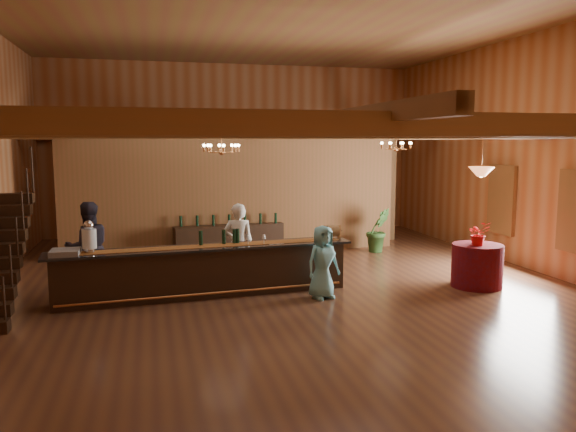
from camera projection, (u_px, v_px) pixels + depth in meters
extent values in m
plane|color=brown|center=(283.00, 283.00, 12.03)|extent=(14.00, 14.00, 0.00)
plane|color=olive|center=(282.00, 17.00, 11.31)|extent=(14.00, 14.00, 0.00)
cube|color=#A97245|center=(234.00, 150.00, 18.41)|extent=(12.00, 0.10, 5.50)
cube|color=#A97245|center=(466.00, 171.00, 4.93)|extent=(12.00, 0.10, 5.50)
cube|color=#A97245|center=(532.00, 153.00, 13.09)|extent=(0.10, 14.00, 5.50)
cube|color=brown|center=(395.00, 124.00, 6.32)|extent=(11.90, 0.20, 0.28)
cube|color=brown|center=(327.00, 129.00, 8.72)|extent=(11.90, 0.20, 0.28)
cube|color=brown|center=(288.00, 132.00, 11.13)|extent=(11.90, 0.20, 0.28)
cube|color=brown|center=(264.00, 134.00, 13.54)|extent=(11.90, 0.20, 0.28)
cube|color=brown|center=(246.00, 135.00, 15.94)|extent=(11.90, 0.20, 0.28)
cube|color=brown|center=(234.00, 136.00, 18.16)|extent=(11.90, 0.20, 0.28)
cube|color=brown|center=(50.00, 124.00, 10.52)|extent=(0.18, 13.90, 0.22)
cube|color=brown|center=(283.00, 125.00, 11.59)|extent=(0.18, 13.90, 0.22)
cube|color=brown|center=(476.00, 127.00, 12.66)|extent=(0.18, 13.90, 0.22)
cube|color=brown|center=(82.00, 194.00, 15.08)|extent=(0.20, 0.20, 3.20)
cube|color=brown|center=(391.00, 188.00, 17.22)|extent=(0.20, 0.20, 3.20)
cube|color=brown|center=(235.00, 196.00, 15.08)|extent=(9.00, 0.18, 3.10)
cube|color=white|center=(502.00, 200.00, 14.20)|extent=(0.12, 1.05, 1.75)
cube|color=black|center=(0.00, 223.00, 10.50)|extent=(1.00, 0.28, 0.20)
cube|color=black|center=(3.00, 210.00, 10.74)|extent=(1.00, 0.28, 0.20)
cube|color=black|center=(6.00, 198.00, 10.99)|extent=(1.00, 0.28, 0.20)
cube|color=black|center=(273.00, 221.00, 17.49)|extent=(1.20, 0.60, 1.10)
cube|color=#A17642|center=(175.00, 226.00, 16.78)|extent=(1.00, 0.60, 1.00)
cube|color=black|center=(205.00, 272.00, 10.96)|extent=(5.65, 1.04, 0.94)
cube|color=black|center=(205.00, 248.00, 10.90)|extent=(5.94, 1.18, 0.05)
cube|color=maroon|center=(205.00, 246.00, 10.90)|extent=(5.54, 0.80, 0.01)
cylinder|color=#BB723D|center=(207.00, 294.00, 10.65)|extent=(5.42, 0.46, 0.05)
cylinder|color=silver|center=(90.00, 251.00, 10.28)|extent=(0.18, 0.18, 0.08)
cylinder|color=silver|center=(89.00, 239.00, 10.25)|extent=(0.26, 0.26, 0.36)
sphere|color=silver|center=(89.00, 225.00, 10.22)|extent=(0.18, 0.18, 0.18)
cube|color=gray|center=(65.00, 252.00, 10.06)|extent=(0.50, 0.50, 0.10)
cube|color=#A17642|center=(326.00, 233.00, 11.63)|extent=(0.06, 0.06, 0.30)
cube|color=#A17642|center=(339.00, 232.00, 11.70)|extent=(0.06, 0.06, 0.30)
cylinder|color=#A17642|center=(333.00, 231.00, 11.66)|extent=(0.24, 0.24, 0.24)
cylinder|color=black|center=(201.00, 238.00, 10.97)|extent=(0.07, 0.07, 0.30)
cylinder|color=black|center=(224.00, 237.00, 11.11)|extent=(0.07, 0.07, 0.30)
cylinder|color=black|center=(234.00, 236.00, 11.17)|extent=(0.07, 0.07, 0.30)
cylinder|color=black|center=(238.00, 236.00, 11.20)|extent=(0.07, 0.07, 0.30)
cube|color=black|center=(229.00, 240.00, 14.90)|extent=(2.96, 0.84, 0.82)
cylinder|color=#610706|center=(477.00, 266.00, 11.66)|extent=(1.04, 1.04, 0.90)
cylinder|color=#BB723D|center=(221.00, 143.00, 12.36)|extent=(0.02, 0.02, 0.43)
sphere|color=#BB723D|center=(221.00, 152.00, 12.38)|extent=(0.12, 0.12, 0.12)
torus|color=#BB723D|center=(221.00, 148.00, 12.37)|extent=(0.80, 0.80, 0.04)
cylinder|color=#BB723D|center=(396.00, 141.00, 14.03)|extent=(0.02, 0.02, 0.38)
sphere|color=#BB723D|center=(396.00, 149.00, 14.06)|extent=(0.12, 0.12, 0.12)
torus|color=#BB723D|center=(396.00, 145.00, 14.04)|extent=(0.80, 0.80, 0.04)
cylinder|color=#BB723D|center=(482.00, 152.00, 11.35)|extent=(0.02, 0.02, 0.80)
cone|color=#E27A43|center=(481.00, 172.00, 11.40)|extent=(0.52, 0.52, 0.20)
imported|color=white|center=(238.00, 244.00, 11.74)|extent=(0.70, 0.53, 1.74)
imported|color=#272533|center=(88.00, 247.00, 11.16)|extent=(1.05, 0.91, 1.83)
imported|color=#6DBFC7|center=(323.00, 262.00, 10.76)|extent=(0.80, 0.64, 1.42)
imported|color=#2A5020|center=(378.00, 230.00, 15.34)|extent=(0.72, 0.60, 1.22)
imported|color=red|center=(479.00, 234.00, 11.43)|extent=(0.46, 0.41, 0.50)
imported|color=#BB723D|center=(478.00, 236.00, 11.68)|extent=(0.18, 0.18, 0.33)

